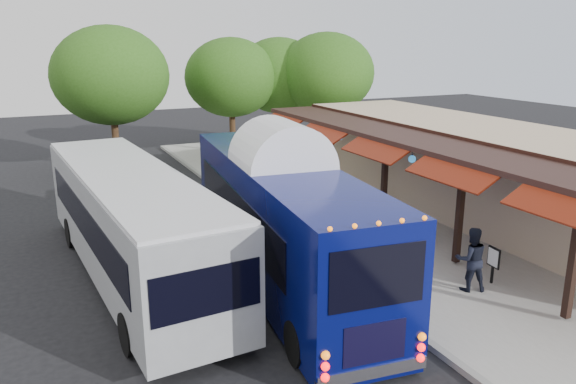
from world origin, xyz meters
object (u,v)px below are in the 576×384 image
ped_a (351,240)px  sign_board (494,259)px  city_bus (131,220)px  ped_c (272,176)px  ped_b (471,259)px  ped_d (337,214)px  coach_bus (282,214)px

ped_a → sign_board: (3.02, -2.79, -0.11)m
city_bus → ped_c: city_bus is taller
city_bus → ped_b: size_ratio=6.72×
ped_d → sign_board: ped_d is taller
ped_c → sign_board: 11.60m
ped_b → sign_board: bearing=-153.4°
coach_bus → sign_board: 6.17m
coach_bus → city_bus: 4.43m
ped_c → ped_a: bearing=39.7°
ped_c → sign_board: size_ratio=1.59×
city_bus → ped_a: (6.12, -2.35, -0.81)m
coach_bus → city_bus: (-3.95, 1.99, -0.23)m
ped_a → ped_b: bearing=-60.5°
coach_bus → ped_b: bearing=-30.9°
coach_bus → ped_b: (4.28, -3.21, -0.96)m
city_bus → sign_board: size_ratio=11.34×
coach_bus → ped_b: coach_bus is taller
coach_bus → sign_board: coach_bus is taller
coach_bus → ped_d: 4.13m
ped_a → ped_b: (2.12, -2.85, 0.07)m
ped_b → city_bus: bearing=-9.7°
ped_c → city_bus: bearing=-1.8°
city_bus → ped_a: size_ratio=7.32×
sign_board → coach_bus: bearing=154.3°
coach_bus → ped_a: coach_bus is taller
city_bus → ped_c: 9.65m
ped_d → city_bus: bearing=-8.6°
ped_d → sign_board: bearing=98.3°
city_bus → ped_b: (8.24, -5.20, -0.74)m
coach_bus → sign_board: bearing=-25.3°
city_bus → ped_d: 7.24m
ped_d → ped_c: bearing=-102.2°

